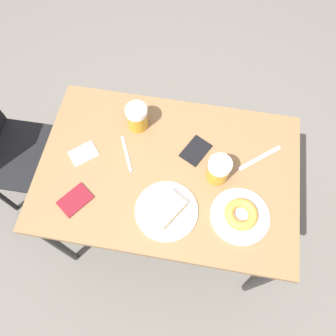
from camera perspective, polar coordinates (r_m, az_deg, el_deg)
name	(u,v)px	position (r m, az deg, el deg)	size (l,w,h in m)	color
ground_plane	(168,220)	(2.06, 0.00, -9.04)	(8.00, 8.00, 0.00)	#666059
table	(168,176)	(1.42, 0.00, -1.48)	(0.71, 1.08, 0.74)	olive
plate_with_cake	(167,210)	(1.28, -0.26, -7.29)	(0.25, 0.25, 0.05)	white
plate_with_donut	(241,215)	(1.30, 12.52, -8.00)	(0.23, 0.23, 0.05)	white
beer_mug_left	(137,117)	(1.42, -5.39, 8.83)	(0.09, 0.09, 0.12)	#C68C23
beer_mug_center	(218,170)	(1.31, 8.78, -0.31)	(0.09, 0.09, 0.12)	#C68C23
napkin_folded	(84,154)	(1.43, -14.49, 2.45)	(0.13, 0.14, 0.00)	white
fork	(126,154)	(1.40, -7.24, 2.47)	(0.16, 0.08, 0.00)	silver
knife	(260,158)	(1.43, 15.68, 1.68)	(0.15, 0.17, 0.00)	silver
passport_near_edge	(196,151)	(1.40, 4.84, 3.03)	(0.15, 0.14, 0.01)	black
passport_far_edge	(75,200)	(1.35, -15.87, -5.38)	(0.15, 0.15, 0.01)	maroon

